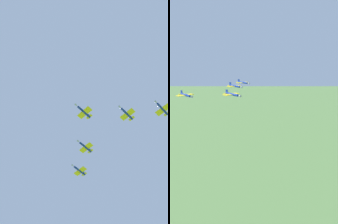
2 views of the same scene
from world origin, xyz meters
The scene contains 4 objects.
jet_lead centered at (-16.97, 13.25, 122.61)m, with size 10.38×10.06×2.54m.
jet_port_inner centered at (-41.14, 12.55, 123.36)m, with size 10.38×10.06×2.54m.
jet_starboard_inner centered at (-18.81, -10.86, 121.86)m, with size 10.38×10.06×2.54m.
jet_port_outer centered at (-60.44, 16.48, 123.08)m, with size 10.38×10.06×2.54m.
Camera 2 is at (94.31, 24.66, 142.68)m, focal length 35.80 mm.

